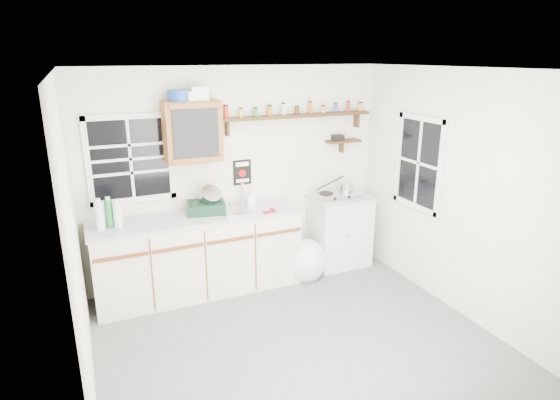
{
  "coord_description": "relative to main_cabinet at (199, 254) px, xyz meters",
  "views": [
    {
      "loc": [
        -1.69,
        -3.52,
        2.61
      ],
      "look_at": [
        0.08,
        0.55,
        1.23
      ],
      "focal_mm": 30.0,
      "sensor_mm": 36.0,
      "label": 1
    }
  ],
  "objects": [
    {
      "name": "main_cabinet",
      "position": [
        0.0,
        0.0,
        0.0
      ],
      "size": [
        2.31,
        0.63,
        0.92
      ],
      "color": "#BEB79D",
      "rests_on": "floor"
    },
    {
      "name": "window_right",
      "position": [
        2.37,
        -0.75,
        0.99
      ],
      "size": [
        0.03,
        0.78,
        1.08
      ],
      "color": "black",
      "rests_on": "wall_back"
    },
    {
      "name": "trash_bag",
      "position": [
        1.25,
        -0.19,
        -0.23
      ],
      "size": [
        0.47,
        0.43,
        0.54
      ],
      "color": "silver",
      "rests_on": "floor"
    },
    {
      "name": "room",
      "position": [
        0.58,
        -1.3,
        0.79
      ],
      "size": [
        3.64,
        3.24,
        2.54
      ],
      "color": "#555558",
      "rests_on": "ground"
    },
    {
      "name": "spice_shelf",
      "position": [
        1.3,
        0.21,
        1.47
      ],
      "size": [
        1.91,
        0.18,
        0.35
      ],
      "color": "black",
      "rests_on": "wall_back"
    },
    {
      "name": "rag",
      "position": [
        0.77,
        -0.2,
        0.47
      ],
      "size": [
        0.14,
        0.12,
        0.02
      ],
      "primitive_type": "cube",
      "rotation": [
        0.0,
        0.0,
        0.01
      ],
      "color": "maroon",
      "rests_on": "main_cabinet"
    },
    {
      "name": "sink",
      "position": [
        0.54,
        0.01,
        0.47
      ],
      "size": [
        0.52,
        0.44,
        0.29
      ],
      "color": "#B2B2B6",
      "rests_on": "main_cabinet"
    },
    {
      "name": "hotplate",
      "position": [
        1.76,
        0.01,
        0.49
      ],
      "size": [
        0.56,
        0.31,
        0.08
      ],
      "rotation": [
        0.0,
        0.0,
        -0.02
      ],
      "color": "#B2B2B6",
      "rests_on": "right_cabinet"
    },
    {
      "name": "warning_sign",
      "position": [
        0.63,
        0.29,
        0.82
      ],
      "size": [
        0.22,
        0.02,
        0.3
      ],
      "color": "black",
      "rests_on": "wall_back"
    },
    {
      "name": "upper_cabinet",
      "position": [
        0.03,
        0.14,
        1.36
      ],
      "size": [
        0.6,
        0.32,
        0.65
      ],
      "color": "brown",
      "rests_on": "wall_back"
    },
    {
      "name": "saucepan",
      "position": [
        1.89,
        0.01,
        0.57
      ],
      "size": [
        0.44,
        0.23,
        0.19
      ],
      "rotation": [
        0.0,
        0.0,
        -0.23
      ],
      "color": "#B2B2B6",
      "rests_on": "hotplate"
    },
    {
      "name": "soap_bottle",
      "position": [
        0.68,
        0.1,
        0.56
      ],
      "size": [
        0.12,
        0.12,
        0.2
      ],
      "primitive_type": "imported",
      "rotation": [
        0.0,
        0.0,
        -0.43
      ],
      "color": "silver",
      "rests_on": "main_cabinet"
    },
    {
      "name": "dish_rack",
      "position": [
        0.14,
        0.05,
        0.56
      ],
      "size": [
        0.46,
        0.38,
        0.31
      ],
      "rotation": [
        0.0,
        0.0,
        -0.18
      ],
      "color": "black",
      "rests_on": "main_cabinet"
    },
    {
      "name": "upper_cabinet_clutter",
      "position": [
        0.0,
        0.14,
        1.75
      ],
      "size": [
        0.42,
        0.24,
        0.14
      ],
      "color": "#18409D",
      "rests_on": "upper_cabinet"
    },
    {
      "name": "secondary_shelf",
      "position": [
        1.94,
        0.22,
        1.12
      ],
      "size": [
        0.45,
        0.16,
        0.24
      ],
      "color": "black",
      "rests_on": "wall_back"
    },
    {
      "name": "right_cabinet",
      "position": [
        1.83,
        0.03,
        -0.01
      ],
      "size": [
        0.73,
        0.57,
        0.91
      ],
      "color": "silver",
      "rests_on": "floor"
    },
    {
      "name": "water_bottles",
      "position": [
        -0.91,
        -0.03,
        0.61
      ],
      "size": [
        0.26,
        0.13,
        0.33
      ],
      "color": "silver",
      "rests_on": "main_cabinet"
    },
    {
      "name": "window_back",
      "position": [
        -0.62,
        0.29,
        1.09
      ],
      "size": [
        0.93,
        0.03,
        0.98
      ],
      "color": "black",
      "rests_on": "wall_back"
    }
  ]
}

